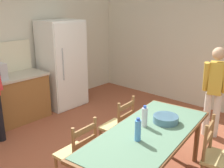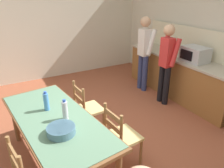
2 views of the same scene
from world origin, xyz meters
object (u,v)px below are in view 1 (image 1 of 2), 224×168
object	(u,v)px
serving_bowl	(166,119)
chair_side_far_left	(78,154)
dining_table	(148,138)
chair_side_far_right	(119,127)
bottle_near_centre	(138,130)
person_by_table	(215,88)
chair_side_near_right	(218,158)
bottle_off_centre	(145,117)
refrigerator	(62,64)

from	to	relation	value
serving_bowl	chair_side_far_left	distance (m)	1.19
dining_table	chair_side_far_right	xyz separation A→B (m)	(0.36, 0.77, -0.25)
bottle_near_centre	person_by_table	size ratio (longest dim) A/B	0.17
serving_bowl	chair_side_far_right	distance (m)	0.87
bottle_near_centre	chair_side_near_right	distance (m)	1.10
bottle_off_centre	chair_side_far_right	distance (m)	0.84
chair_side_far_right	person_by_table	xyz separation A→B (m)	(1.49, -0.82, 0.43)
bottle_near_centre	chair_side_near_right	xyz separation A→B (m)	(0.78, -0.63, -0.45)
refrigerator	serving_bowl	size ratio (longest dim) A/B	5.89
refrigerator	bottle_near_centre	distance (m)	3.30
bottle_off_centre	serving_bowl	world-z (taller)	bottle_off_centre
bottle_off_centre	bottle_near_centre	bearing A→B (deg)	-156.40
refrigerator	chair_side_far_left	world-z (taller)	refrigerator
serving_bowl	chair_side_near_right	bearing A→B (deg)	-74.53
bottle_off_centre	chair_side_near_right	world-z (taller)	bottle_off_centre
dining_table	chair_side_far_right	world-z (taller)	chair_side_far_right
chair_side_far_right	person_by_table	bearing A→B (deg)	146.45
bottle_off_centre	chair_side_far_left	bearing A→B (deg)	139.25
bottle_near_centre	refrigerator	bearing A→B (deg)	66.32
dining_table	chair_side_far_left	world-z (taller)	chair_side_far_left
serving_bowl	chair_side_far_left	bearing A→B (deg)	142.90
dining_table	person_by_table	bearing A→B (deg)	-1.78
person_by_table	chair_side_far_right	bearing A→B (deg)	-46.55
dining_table	bottle_off_centre	distance (m)	0.25
refrigerator	bottle_off_centre	size ratio (longest dim) A/B	6.98
refrigerator	dining_table	distance (m)	3.19
dining_table	bottle_near_centre	size ratio (longest dim) A/B	7.79
refrigerator	chair_side_far_left	distance (m)	2.88
bottle_off_centre	serving_bowl	size ratio (longest dim) A/B	0.84
dining_table	chair_side_far_right	bearing A→B (deg)	64.61
bottle_off_centre	chair_side_near_right	bearing A→B (deg)	-60.04
dining_table	chair_side_far_left	size ratio (longest dim) A/B	2.31
serving_bowl	refrigerator	bearing A→B (deg)	76.62
chair_side_near_right	chair_side_far_left	world-z (taller)	same
bottle_near_centre	chair_side_far_right	bearing A→B (deg)	52.36
chair_side_near_right	bottle_off_centre	bearing A→B (deg)	110.11
dining_table	chair_side_far_right	size ratio (longest dim) A/B	2.31
dining_table	serving_bowl	world-z (taller)	serving_bowl
chair_side_far_right	chair_side_near_right	xyz separation A→B (m)	(0.17, -1.42, 0.00)
bottle_near_centre	bottle_off_centre	distance (m)	0.37
chair_side_near_right	chair_side_far_left	distance (m)	1.70
refrigerator	chair_side_far_right	bearing A→B (deg)	-107.72
serving_bowl	bottle_near_centre	bearing A→B (deg)	-179.15
dining_table	bottle_off_centre	size ratio (longest dim) A/B	7.79
bottle_near_centre	chair_side_near_right	size ratio (longest dim) A/B	0.30
refrigerator	bottle_near_centre	xyz separation A→B (m)	(-1.32, -3.02, -0.05)
chair_side_near_right	person_by_table	world-z (taller)	person_by_table
serving_bowl	person_by_table	bearing A→B (deg)	-1.39
chair_side_near_right	refrigerator	bearing A→B (deg)	71.74
chair_side_far_left	person_by_table	size ratio (longest dim) A/B	0.59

